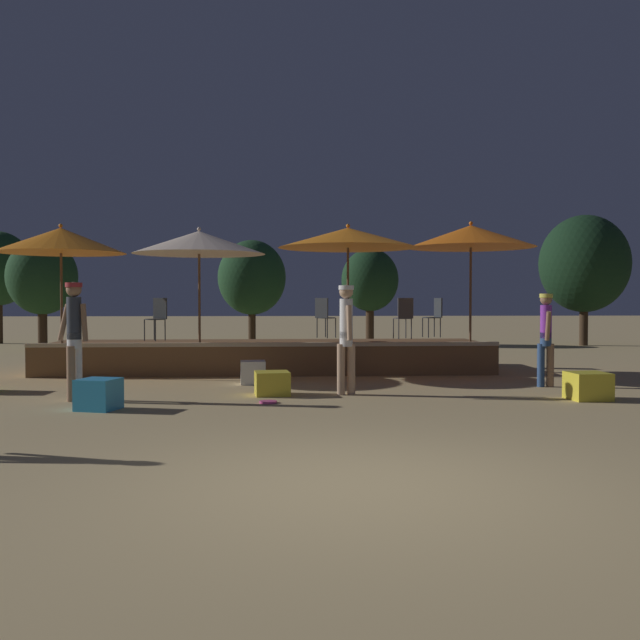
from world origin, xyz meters
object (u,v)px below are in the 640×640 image
at_px(person_3, 74,333).
at_px(background_tree_0, 584,264).
at_px(patio_umbrella_0, 61,241).
at_px(background_tree_2, 42,277).
at_px(cube_seat_4, 588,386).
at_px(bistro_chair_3, 404,314).
at_px(person_1, 546,335).
at_px(cube_seat_0, 99,394).
at_px(patio_umbrella_2, 471,237).
at_px(background_tree_4, 370,280).
at_px(bistro_chair_2, 324,314).
at_px(cube_seat_2, 272,383).
at_px(bistro_chair_0, 158,315).
at_px(person_0, 346,332).
at_px(patio_umbrella_3, 348,238).
at_px(bistro_chair_1, 435,313).
at_px(background_tree_1, 252,278).
at_px(cube_seat_3, 253,372).
at_px(patio_umbrella_1, 199,243).
at_px(frisbee_disc, 268,402).

distance_m(person_3, background_tree_0, 18.25).
distance_m(patio_umbrella_0, background_tree_2, 8.38).
xyz_separation_m(cube_seat_4, bistro_chair_3, (-2.05, 4.75, 1.02)).
height_order(person_1, person_3, person_3).
bearing_deg(cube_seat_0, patio_umbrella_2, 34.76).
bearing_deg(background_tree_4, bistro_chair_2, -104.26).
bearing_deg(cube_seat_2, bistro_chair_0, 123.94).
relative_size(patio_umbrella_0, background_tree_2, 0.90).
bearing_deg(cube_seat_4, person_0, 168.22).
bearing_deg(patio_umbrella_0, patio_umbrella_3, 3.33).
height_order(bistro_chair_1, background_tree_1, background_tree_1).
relative_size(patio_umbrella_2, bistro_chair_1, 3.53).
height_order(cube_seat_0, person_3, person_3).
distance_m(cube_seat_3, bistro_chair_2, 3.44).
xyz_separation_m(cube_seat_0, background_tree_4, (5.59, 13.99, 1.98)).
bearing_deg(patio_umbrella_1, cube_seat_2, -63.55).
distance_m(bistro_chair_1, bistro_chair_3, 1.07).
bearing_deg(bistro_chair_1, person_3, -67.75).
bearing_deg(person_3, patio_umbrella_1, -4.73).
distance_m(person_3, bistro_chair_2, 6.44).
distance_m(cube_seat_0, cube_seat_4, 7.35).
distance_m(cube_seat_0, bistro_chair_0, 5.17).
height_order(cube_seat_0, cube_seat_3, cube_seat_0).
relative_size(bistro_chair_0, background_tree_0, 0.21).
relative_size(patio_umbrella_2, cube_seat_4, 5.26).
xyz_separation_m(patio_umbrella_0, background_tree_1, (3.26, 12.54, -0.35)).
distance_m(person_1, person_3, 7.97).
height_order(cube_seat_0, bistro_chair_2, bistro_chair_2).
bearing_deg(cube_seat_3, frisbee_disc, -82.41).
relative_size(bistro_chair_2, background_tree_2, 0.26).
height_order(bistro_chair_0, background_tree_2, background_tree_2).
xyz_separation_m(bistro_chair_0, background_tree_2, (-4.69, 7.00, 1.00)).
relative_size(cube_seat_2, bistro_chair_3, 0.67).
bearing_deg(patio_umbrella_3, background_tree_0, 44.70).
bearing_deg(frisbee_disc, bistro_chair_2, 77.79).
height_order(patio_umbrella_1, cube_seat_0, patio_umbrella_1).
bearing_deg(background_tree_2, patio_umbrella_1, -53.49).
relative_size(person_1, frisbee_disc, 6.29).
bearing_deg(bistro_chair_2, bistro_chair_1, -133.19).
relative_size(patio_umbrella_0, cube_seat_4, 5.05).
height_order(cube_seat_3, background_tree_1, background_tree_1).
relative_size(patio_umbrella_0, background_tree_4, 0.93).
bearing_deg(background_tree_2, background_tree_1, 37.22).
bearing_deg(cube_seat_3, background_tree_1, 92.40).
bearing_deg(bistro_chair_3, cube_seat_3, 23.35).
relative_size(cube_seat_4, person_3, 0.33).
distance_m(cube_seat_3, background_tree_2, 11.56).
distance_m(cube_seat_4, background_tree_0, 13.99).
distance_m(bistro_chair_1, background_tree_2, 12.44).
bearing_deg(patio_umbrella_3, patio_umbrella_2, -1.12).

